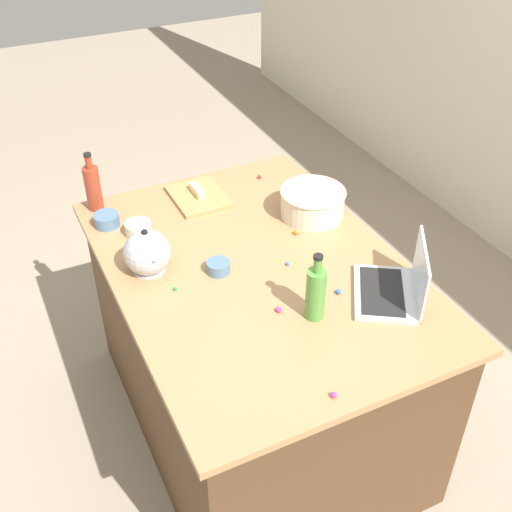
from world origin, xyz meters
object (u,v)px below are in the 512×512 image
butter_stick_left (198,191)px  ramekin_medium (107,220)px  mixing_bowl_large (312,202)px  bottle_soy (93,187)px  bottle_olive (316,292)px  kettle (147,253)px  cutting_board (199,197)px  ramekin_small (138,228)px  laptop (396,286)px  ramekin_wide (218,267)px

butter_stick_left → ramekin_medium: size_ratio=1.03×
mixing_bowl_large → bottle_soy: size_ratio=1.06×
bottle_olive → butter_stick_left: size_ratio=2.40×
bottle_olive → kettle: 0.67m
cutting_board → kettle: bearing=-42.0°
ramekin_small → ramekin_medium: bearing=-140.2°
laptop → ramekin_small: size_ratio=3.53×
mixing_bowl_large → cutting_board: size_ratio=0.99×
ramekin_medium → ramekin_wide: ramekin_medium is taller
bottle_olive → kettle: size_ratio=1.24×
butter_stick_left → ramekin_wide: size_ratio=1.21×
bottle_soy → bottle_olive: bearing=26.3°
ramekin_small → bottle_soy: bearing=-158.6°
laptop → bottle_soy: bearing=-142.2°
mixing_bowl_large → cutting_board: bearing=-131.1°
laptop → ramekin_medium: (-0.92, -0.82, -0.02)m
butter_stick_left → ramekin_wide: (0.54, -0.13, -0.01)m
kettle → butter_stick_left: size_ratio=1.94×
bottle_olive → ramekin_wide: bearing=-151.7°
bottle_soy → ramekin_wide: (0.65, 0.31, -0.09)m
mixing_bowl_large → bottle_soy: bottle_soy is taller
cutting_board → ramekin_small: size_ratio=2.65×
ramekin_wide → bottle_soy: bearing=-154.9°
butter_stick_left → cutting_board: bearing=0.0°
ramekin_small → laptop: bearing=42.3°
bottle_olive → ramekin_small: (-0.76, -0.40, -0.08)m
bottle_olive → ramekin_wide: bottle_olive is taller
cutting_board → ramekin_small: bearing=-64.8°
ramekin_wide → ramekin_medium: bearing=-149.1°
mixing_bowl_large → butter_stick_left: 0.53m
mixing_bowl_large → ramekin_medium: size_ratio=2.65×
laptop → kettle: size_ratio=1.78×
kettle → mixing_bowl_large: bearing=94.9°
laptop → kettle: (-0.54, -0.76, 0.03)m
kettle → ramekin_medium: (-0.37, -0.06, -0.05)m
kettle → cutting_board: (-0.41, 0.37, -0.07)m
kettle → bottle_olive: bearing=41.0°
ramekin_wide → ramekin_small: bearing=-152.3°
cutting_board → ramekin_wide: (0.53, -0.13, 0.01)m
ramekin_small → ramekin_wide: ramekin_small is taller
laptop → mixing_bowl_large: (-0.61, -0.00, 0.02)m
laptop → butter_stick_left: 1.04m
mixing_bowl_large → bottle_olive: bearing=-29.2°
bottle_soy → bottle_olive: (1.03, 0.51, -0.00)m
kettle → bottle_soy: bearing=-172.4°
cutting_board → ramekin_wide: 0.55m
mixing_bowl_large → kettle: bearing=-85.1°
mixing_bowl_large → ramekin_medium: (-0.31, -0.82, -0.04)m
laptop → cutting_board: laptop is taller
bottle_soy → bottle_olive: bottle_soy is taller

